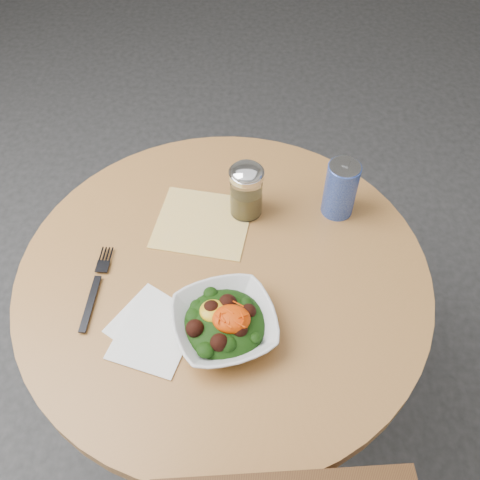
{
  "coord_description": "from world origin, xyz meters",
  "views": [
    {
      "loc": [
        0.07,
        -0.68,
        1.69
      ],
      "look_at": [
        0.03,
        0.04,
        0.81
      ],
      "focal_mm": 40.0,
      "sensor_mm": 36.0,
      "label": 1
    }
  ],
  "objects": [
    {
      "name": "ground",
      "position": [
        0.0,
        0.0,
        0.0
      ],
      "size": [
        6.0,
        6.0,
        0.0
      ],
      "primitive_type": "plane",
      "color": "#2A2A2C",
      "rests_on": "ground"
    },
    {
      "name": "salad_bowl",
      "position": [
        0.01,
        -0.15,
        0.78
      ],
      "size": [
        0.26,
        0.26,
        0.08
      ],
      "color": "silver",
      "rests_on": "table"
    },
    {
      "name": "beverage_can",
      "position": [
        0.26,
        0.19,
        0.82
      ],
      "size": [
        0.08,
        0.08,
        0.14
      ],
      "color": "#0D2597",
      "rests_on": "table"
    },
    {
      "name": "fork",
      "position": [
        -0.27,
        -0.05,
        0.76
      ],
      "size": [
        0.03,
        0.22,
        0.0
      ],
      "color": "black",
      "rests_on": "table"
    },
    {
      "name": "paper_napkins",
      "position": [
        -0.13,
        -0.16,
        0.75
      ],
      "size": [
        0.2,
        0.22,
        0.0
      ],
      "color": "white",
      "rests_on": "table"
    },
    {
      "name": "cloth_napkin",
      "position": [
        -0.06,
        0.14,
        0.75
      ],
      "size": [
        0.24,
        0.22,
        0.0
      ],
      "primitive_type": "cube",
      "rotation": [
        0.0,
        0.0,
        -0.14
      ],
      "color": "#F0A70C",
      "rests_on": "table"
    },
    {
      "name": "table",
      "position": [
        0.0,
        0.0,
        0.55
      ],
      "size": [
        0.9,
        0.9,
        0.75
      ],
      "color": "black",
      "rests_on": "ground"
    },
    {
      "name": "spice_shaker",
      "position": [
        0.04,
        0.18,
        0.82
      ],
      "size": [
        0.08,
        0.08,
        0.14
      ],
      "color": "silver",
      "rests_on": "table"
    }
  ]
}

